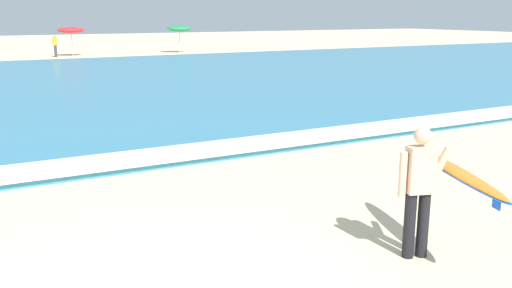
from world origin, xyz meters
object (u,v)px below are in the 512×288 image
(surfer_with_board, at_px, (435,181))
(beach_umbrella_2, at_px, (71,30))
(beach_umbrella_3, at_px, (179,28))
(beachgoer_near_row_left, at_px, (55,45))

(surfer_with_board, relative_size, beach_umbrella_2, 1.06)
(beach_umbrella_3, bearing_deg, beachgoer_near_row_left, 179.39)
(beach_umbrella_2, bearing_deg, beachgoer_near_row_left, -167.53)
(surfer_with_board, xyz_separation_m, beach_umbrella_2, (2.33, 37.40, 0.87))
(beachgoer_near_row_left, bearing_deg, beach_umbrella_2, 12.47)
(beach_umbrella_2, xyz_separation_m, beach_umbrella_3, (8.17, -0.37, 0.01))
(surfer_with_board, distance_m, beach_umbrella_2, 37.49)
(beachgoer_near_row_left, bearing_deg, surfer_with_board, -91.70)
(beach_umbrella_3, bearing_deg, surfer_with_board, -105.83)
(beach_umbrella_2, distance_m, beach_umbrella_3, 8.17)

